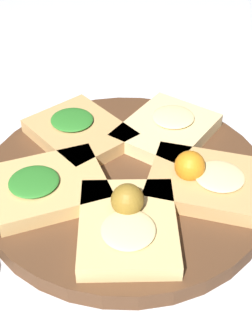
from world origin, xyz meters
name	(u,v)px	position (x,y,z in m)	size (l,w,h in m)	color
ground_plane	(126,187)	(0.00, 0.00, 0.00)	(3.00, 3.00, 0.00)	silver
serving_board	(126,181)	(0.00, 0.00, 0.01)	(0.36, 0.36, 0.02)	#51331E
focaccia_slice_0	(79,132)	(0.07, -0.07, 0.03)	(0.17, 0.17, 0.03)	tan
focaccia_slice_1	(48,186)	(0.09, 0.05, 0.03)	(0.16, 0.15, 0.03)	tan
focaccia_slice_2	(128,223)	(-0.01, 0.09, 0.04)	(0.12, 0.15, 0.05)	#DBB775
focaccia_slice_3	(203,179)	(-0.10, 0.01, 0.04)	(0.14, 0.12, 0.05)	tan
focaccia_slice_4	(167,129)	(-0.05, -0.09, 0.03)	(0.15, 0.16, 0.03)	#E5C689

